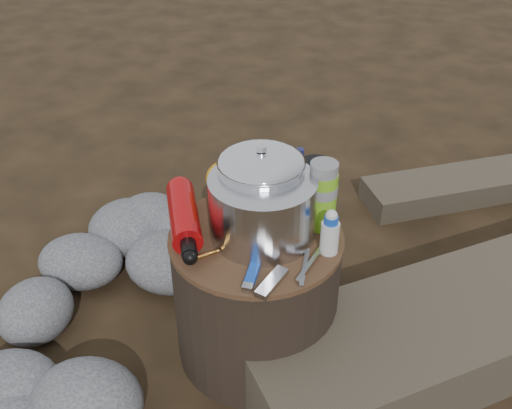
% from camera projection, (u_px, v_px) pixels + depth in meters
% --- Properties ---
extents(ground, '(60.00, 60.00, 0.00)m').
position_uv_depth(ground, '(256.00, 346.00, 1.65)').
color(ground, black).
rests_on(ground, ground).
extents(stump, '(0.42, 0.42, 0.39)m').
position_uv_depth(stump, '(256.00, 295.00, 1.54)').
color(stump, black).
rests_on(stump, ground).
extents(rock_ring, '(0.41, 0.90, 0.18)m').
position_uv_depth(rock_ring, '(103.00, 297.00, 1.68)').
color(rock_ring, '#58585D').
rests_on(rock_ring, ground).
extents(log_small, '(1.03, 0.68, 0.09)m').
position_uv_depth(log_small, '(497.00, 180.00, 2.28)').
color(log_small, '#443A2E').
rests_on(log_small, ground).
extents(foil_windscreen, '(0.25, 0.25, 0.15)m').
position_uv_depth(foil_windscreen, '(263.00, 207.00, 1.39)').
color(foil_windscreen, '#BBBBC2').
rests_on(foil_windscreen, stump).
extents(camping_pot, '(0.20, 0.20, 0.20)m').
position_uv_depth(camping_pot, '(261.00, 187.00, 1.42)').
color(camping_pot, silver).
rests_on(camping_pot, stump).
extents(fuel_bottle, '(0.19, 0.30, 0.07)m').
position_uv_depth(fuel_bottle, '(184.00, 215.00, 1.44)').
color(fuel_bottle, '#B00A0D').
rests_on(fuel_bottle, stump).
extents(thermos, '(0.07, 0.07, 0.17)m').
position_uv_depth(thermos, '(322.00, 196.00, 1.42)').
color(thermos, '#6EB31D').
rests_on(thermos, stump).
extents(travel_mug, '(0.09, 0.09, 0.14)m').
position_uv_depth(travel_mug, '(315.00, 189.00, 1.48)').
color(travel_mug, black).
rests_on(travel_mug, stump).
extents(stuff_sack, '(0.15, 0.13, 0.11)m').
position_uv_depth(stuff_sack, '(235.00, 179.00, 1.54)').
color(stuff_sack, orange).
rests_on(stuff_sack, stump).
extents(food_pouch, '(0.11, 0.05, 0.14)m').
position_uv_depth(food_pouch, '(281.00, 174.00, 1.53)').
color(food_pouch, '#161A4D').
rests_on(food_pouch, stump).
extents(lighter, '(0.02, 0.09, 0.02)m').
position_uv_depth(lighter, '(252.00, 274.00, 1.30)').
color(lighter, blue).
rests_on(lighter, stump).
extents(multitool, '(0.06, 0.11, 0.01)m').
position_uv_depth(multitool, '(272.00, 283.00, 1.28)').
color(multitool, '#B2B2B8').
rests_on(multitool, stump).
extents(pot_grabber, '(0.05, 0.13, 0.01)m').
position_uv_depth(pot_grabber, '(305.00, 266.00, 1.33)').
color(pot_grabber, '#B2B2B8').
rests_on(pot_grabber, stump).
extents(squeeze_bottle, '(0.04, 0.04, 0.10)m').
position_uv_depth(squeeze_bottle, '(330.00, 234.00, 1.35)').
color(squeeze_bottle, silver).
rests_on(squeeze_bottle, stump).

